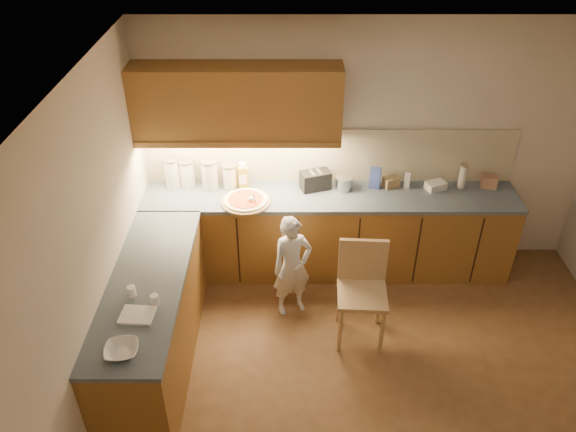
{
  "coord_description": "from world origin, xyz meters",
  "views": [
    {
      "loc": [
        -0.8,
        -3.08,
        3.88
      ],
      "look_at": [
        -0.8,
        1.2,
        1.0
      ],
      "focal_mm": 35.0,
      "sensor_mm": 36.0,
      "label": 1
    }
  ],
  "objects_px": {
    "child": "(292,267)",
    "wooden_chair": "(362,285)",
    "toaster": "(315,180)",
    "pizza_on_board": "(246,201)",
    "oil_jug": "(243,177)"
  },
  "relations": [
    {
      "from": "pizza_on_board",
      "to": "child",
      "type": "relative_size",
      "value": 0.46
    },
    {
      "from": "pizza_on_board",
      "to": "oil_jug",
      "type": "distance_m",
      "value": 0.29
    },
    {
      "from": "child",
      "to": "oil_jug",
      "type": "height_order",
      "value": "oil_jug"
    },
    {
      "from": "child",
      "to": "wooden_chair",
      "type": "relative_size",
      "value": 1.1
    },
    {
      "from": "wooden_chair",
      "to": "toaster",
      "type": "bearing_deg",
      "value": 113.15
    },
    {
      "from": "pizza_on_board",
      "to": "oil_jug",
      "type": "relative_size",
      "value": 1.66
    },
    {
      "from": "oil_jug",
      "to": "toaster",
      "type": "bearing_deg",
      "value": 0.45
    },
    {
      "from": "pizza_on_board",
      "to": "wooden_chair",
      "type": "distance_m",
      "value": 1.4
    },
    {
      "from": "child",
      "to": "toaster",
      "type": "height_order",
      "value": "toaster"
    },
    {
      "from": "pizza_on_board",
      "to": "toaster",
      "type": "xyz_separation_m",
      "value": [
        0.69,
        0.27,
        0.07
      ]
    },
    {
      "from": "wooden_chair",
      "to": "toaster",
      "type": "xyz_separation_m",
      "value": [
        -0.39,
        1.08,
        0.45
      ]
    },
    {
      "from": "child",
      "to": "wooden_chair",
      "type": "distance_m",
      "value": 0.69
    },
    {
      "from": "wooden_chair",
      "to": "oil_jug",
      "type": "distance_m",
      "value": 1.63
    },
    {
      "from": "pizza_on_board",
      "to": "child",
      "type": "distance_m",
      "value": 0.8
    },
    {
      "from": "child",
      "to": "toaster",
      "type": "relative_size",
      "value": 3.22
    }
  ]
}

